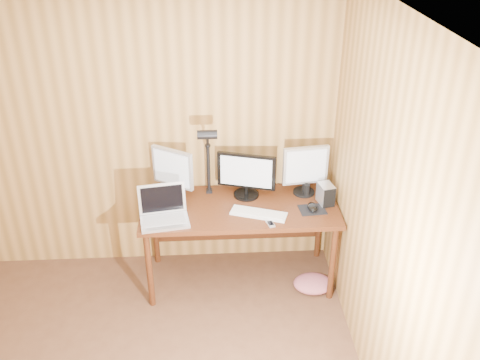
{
  "coord_description": "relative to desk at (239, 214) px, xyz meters",
  "views": [
    {
      "loc": [
        0.71,
        -2.08,
        3.05
      ],
      "look_at": [
        0.93,
        1.58,
        1.02
      ],
      "focal_mm": 40.0,
      "sensor_mm": 36.0,
      "label": 1
    }
  ],
  "objects": [
    {
      "name": "mouse",
      "position": [
        0.58,
        -0.17,
        0.15
      ],
      "size": [
        0.11,
        0.14,
        0.04
      ],
      "primitive_type": "ellipsoid",
      "rotation": [
        0.0,
        0.0,
        0.33
      ],
      "color": "black",
      "rests_on": "mousepad"
    },
    {
      "name": "hard_drive",
      "position": [
        0.71,
        -0.07,
        0.21
      ],
      "size": [
        0.14,
        0.17,
        0.17
      ],
      "rotation": [
        0.0,
        0.0,
        0.21
      ],
      "color": "silver",
      "rests_on": "desk"
    },
    {
      "name": "fabric_pile",
      "position": [
        0.62,
        -0.25,
        -0.57
      ],
      "size": [
        0.41,
        0.37,
        0.11
      ],
      "primitive_type": null,
      "rotation": [
        0.0,
        0.0,
        -0.33
      ],
      "color": "#B85964",
      "rests_on": "floor"
    },
    {
      "name": "monitor_center",
      "position": [
        0.07,
        0.09,
        0.32
      ],
      "size": [
        0.48,
        0.21,
        0.39
      ],
      "rotation": [
        0.0,
        0.0,
        -0.29
      ],
      "color": "black",
      "rests_on": "desk"
    },
    {
      "name": "speaker",
      "position": [
        0.57,
        0.04,
        0.18
      ],
      "size": [
        0.05,
        0.05,
        0.12
      ],
      "primitive_type": "cylinder",
      "color": "black",
      "rests_on": "desk"
    },
    {
      "name": "desk_lamp",
      "position": [
        -0.25,
        0.09,
        0.54
      ],
      "size": [
        0.16,
        0.22,
        0.68
      ],
      "rotation": [
        0.0,
        0.0,
        0.25
      ],
      "color": "black",
      "rests_on": "desk"
    },
    {
      "name": "desk",
      "position": [
        0.0,
        0.0,
        0.0
      ],
      "size": [
        1.6,
        0.7,
        0.75
      ],
      "color": "#47210E",
      "rests_on": "floor"
    },
    {
      "name": "monitor_right",
      "position": [
        0.56,
        0.1,
        0.35
      ],
      "size": [
        0.38,
        0.18,
        0.43
      ],
      "rotation": [
        0.0,
        0.0,
        0.13
      ],
      "color": "black",
      "rests_on": "desk"
    },
    {
      "name": "room_shell",
      "position": [
        -0.93,
        -1.7,
        0.62
      ],
      "size": [
        4.0,
        4.0,
        4.0
      ],
      "color": "brown",
      "rests_on": "ground"
    },
    {
      "name": "laptop",
      "position": [
        -0.6,
        -0.23,
        0.19
      ],
      "size": [
        0.41,
        0.34,
        0.27
      ],
      "rotation": [
        0.0,
        0.0,
        0.16
      ],
      "color": "silver",
      "rests_on": "desk"
    },
    {
      "name": "monitor_left",
      "position": [
        -0.54,
        0.13,
        0.35
      ],
      "size": [
        0.34,
        0.23,
        0.43
      ],
      "rotation": [
        0.0,
        0.0,
        -0.57
      ],
      "color": "black",
      "rests_on": "desk"
    },
    {
      "name": "mousepad",
      "position": [
        0.58,
        -0.17,
        0.12
      ],
      "size": [
        0.23,
        0.19,
        0.0
      ],
      "primitive_type": "cube",
      "rotation": [
        0.0,
        0.0,
        0.09
      ],
      "color": "black",
      "rests_on": "desk"
    },
    {
      "name": "phone",
      "position": [
        0.22,
        -0.36,
        0.13
      ],
      "size": [
        0.07,
        0.11,
        0.01
      ],
      "rotation": [
        0.0,
        0.0,
        0.26
      ],
      "color": "silver",
      "rests_on": "desk"
    },
    {
      "name": "keyboard",
      "position": [
        0.14,
        -0.21,
        0.13
      ],
      "size": [
        0.47,
        0.28,
        0.02
      ],
      "rotation": [
        0.0,
        0.0,
        -0.34
      ],
      "color": "white",
      "rests_on": "desk"
    }
  ]
}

